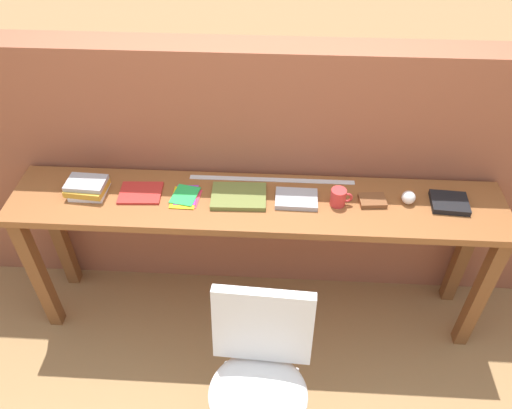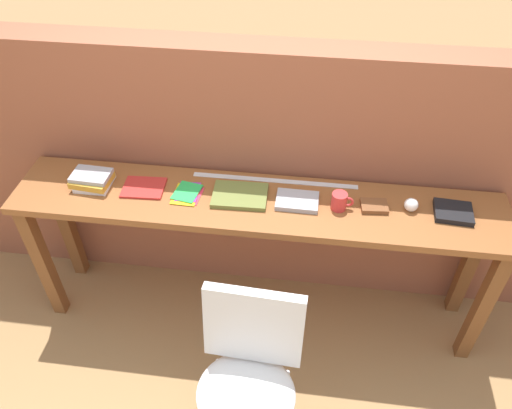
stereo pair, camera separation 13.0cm
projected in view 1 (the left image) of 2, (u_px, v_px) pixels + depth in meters
name	position (u px, v px, depth m)	size (l,w,h in m)	color
ground_plane	(254.00, 350.00, 2.86)	(40.00, 40.00, 0.00)	#9E7547
brick_wall_back	(260.00, 175.00, 2.82)	(6.00, 0.20, 1.55)	#935138
sideboard	(257.00, 221.00, 2.59)	(2.50, 0.44, 0.88)	brown
chair_white_moulded	(260.00, 371.00, 2.19)	(0.46, 0.47, 0.89)	white
book_stack_leftmost	(88.00, 187.00, 2.52)	(0.20, 0.17, 0.08)	white
magazine_cycling	(141.00, 193.00, 2.53)	(0.21, 0.17, 0.01)	red
pamphlet_pile_colourful	(186.00, 196.00, 2.51)	(0.15, 0.18, 0.01)	#E5334C
book_open_centre	(239.00, 196.00, 2.50)	(0.27, 0.20, 0.02)	olive
book_grey_hardcover	(296.00, 199.00, 2.49)	(0.21, 0.15, 0.03)	#9E9EA3
mug	(339.00, 197.00, 2.45)	(0.11, 0.08, 0.09)	red
leather_journal_brown	(372.00, 201.00, 2.48)	(0.13, 0.10, 0.02)	brown
sports_ball_small	(409.00, 197.00, 2.46)	(0.07, 0.07, 0.07)	silver
book_repair_rightmost	(449.00, 203.00, 2.46)	(0.18, 0.16, 0.03)	black
ruler_metal_back_edge	(272.00, 180.00, 2.62)	(0.87, 0.03, 0.00)	silver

